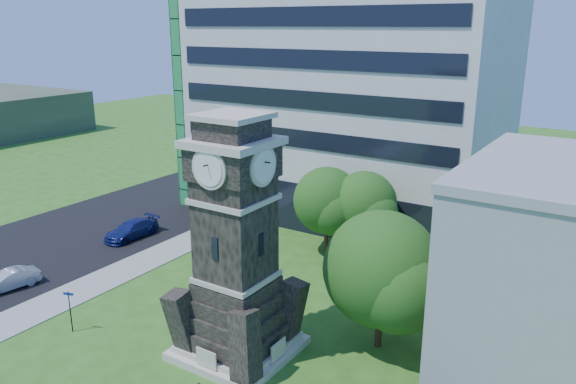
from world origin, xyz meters
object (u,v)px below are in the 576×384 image
Objects in this scene: street_sign at (70,307)px; clock_tower at (236,256)px; car_street_north at (131,230)px; car_street_mid at (9,280)px.

clock_tower is at bearing 0.54° from street_sign.
car_street_north is 1.91× the size of street_sign.
clock_tower is 19.25m from car_street_north.
car_street_north reaches higher than car_street_mid.
clock_tower is 3.33× the size of car_street_mid.
car_street_mid is 7.86m from street_sign.
clock_tower is at bearing -24.10° from car_street_north.
clock_tower is 5.07× the size of street_sign.
car_street_north is at bearing 154.22° from clock_tower.
clock_tower reaches higher than street_sign.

